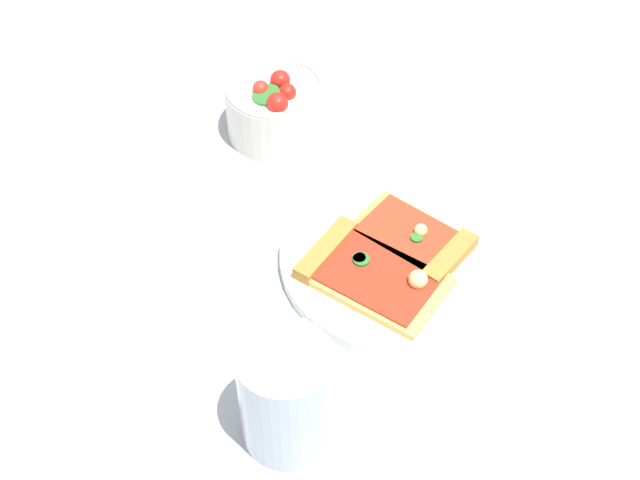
{
  "coord_description": "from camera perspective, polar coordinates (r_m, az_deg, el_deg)",
  "views": [
    {
      "loc": [
        0.57,
        -0.16,
        0.67
      ],
      "look_at": [
        -0.01,
        -0.08,
        0.03
      ],
      "focal_mm": 48.41,
      "sensor_mm": 36.0,
      "label": 1
    }
  ],
  "objects": [
    {
      "name": "ground_plane",
      "position": [
        0.89,
        5.27,
        -1.09
      ],
      "size": [
        2.4,
        2.4,
        0.0
      ],
      "primitive_type": "plane",
      "color": "#B2B7BC",
      "rests_on": "ground"
    },
    {
      "name": "plate",
      "position": [
        0.88,
        5.1,
        -1.15
      ],
      "size": [
        0.25,
        0.25,
        0.01
      ],
      "primitive_type": "cylinder",
      "color": "white",
      "rests_on": "ground_plane"
    },
    {
      "name": "pizza_slice_near",
      "position": [
        0.85,
        3.21,
        -2.16
      ],
      "size": [
        0.16,
        0.16,
        0.03
      ],
      "color": "#E5B256",
      "rests_on": "plate"
    },
    {
      "name": "pizza_slice_far",
      "position": [
        0.88,
        6.48,
        -0.06
      ],
      "size": [
        0.14,
        0.13,
        0.02
      ],
      "color": "gold",
      "rests_on": "plate"
    },
    {
      "name": "salad_bowl",
      "position": [
        1.01,
        -2.89,
        8.82
      ],
      "size": [
        0.12,
        0.12,
        0.08
      ],
      "color": "white",
      "rests_on": "ground_plane"
    },
    {
      "name": "soda_glass",
      "position": [
        0.73,
        -2.28,
        -10.47
      ],
      "size": [
        0.08,
        0.08,
        0.12
      ],
      "color": "silver",
      "rests_on": "ground_plane"
    }
  ]
}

